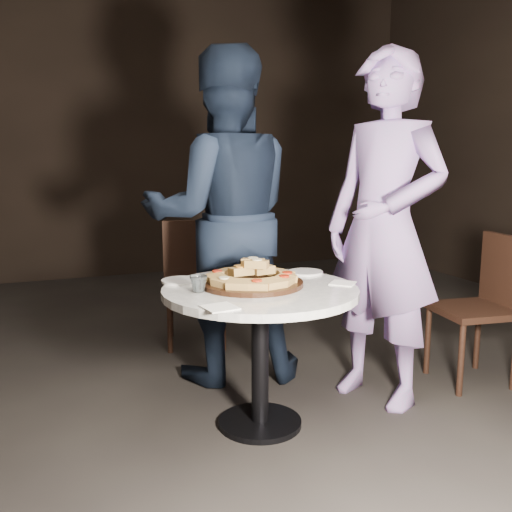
# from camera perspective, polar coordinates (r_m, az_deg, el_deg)

# --- Properties ---
(floor) EXTENTS (7.00, 7.00, 0.00)m
(floor) POSITION_cam_1_polar(r_m,az_deg,el_deg) (2.76, 0.13, -15.82)
(floor) COLOR black
(floor) RESTS_ON ground
(table) EXTENTS (0.88, 0.88, 0.64)m
(table) POSITION_cam_1_polar(r_m,az_deg,el_deg) (2.50, 0.42, -5.81)
(table) COLOR black
(table) RESTS_ON ground
(serving_board) EXTENTS (0.47, 0.47, 0.02)m
(serving_board) POSITION_cam_1_polar(r_m,az_deg,el_deg) (2.50, -0.44, -2.75)
(serving_board) COLOR black
(serving_board) RESTS_ON table
(focaccia_pile) EXTENTS (0.40, 0.40, 0.11)m
(focaccia_pile) POSITION_cam_1_polar(r_m,az_deg,el_deg) (2.50, -0.43, -1.84)
(focaccia_pile) COLOR #A98041
(focaccia_pile) RESTS_ON serving_board
(plate_left) EXTENTS (0.23, 0.23, 0.01)m
(plate_left) POSITION_cam_1_polar(r_m,az_deg,el_deg) (2.60, -7.53, -2.46)
(plate_left) COLOR white
(plate_left) RESTS_ON table
(plate_right) EXTENTS (0.17, 0.17, 0.01)m
(plate_right) POSITION_cam_1_polar(r_m,az_deg,el_deg) (2.78, 4.94, -1.62)
(plate_right) COLOR white
(plate_right) RESTS_ON table
(water_glass) EXTENTS (0.09, 0.09, 0.07)m
(water_glass) POSITION_cam_1_polar(r_m,az_deg,el_deg) (2.39, -5.76, -2.79)
(water_glass) COLOR silver
(water_glass) RESTS_ON table
(napkin_near) EXTENTS (0.13, 0.13, 0.01)m
(napkin_near) POSITION_cam_1_polar(r_m,az_deg,el_deg) (2.14, -3.64, -5.16)
(napkin_near) COLOR white
(napkin_near) RESTS_ON table
(napkin_far) EXTENTS (0.15, 0.15, 0.01)m
(napkin_far) POSITION_cam_1_polar(r_m,az_deg,el_deg) (2.57, 8.66, -2.70)
(napkin_far) COLOR white
(napkin_far) RESTS_ON table
(chair_far) EXTENTS (0.47, 0.48, 0.82)m
(chair_far) POSITION_cam_1_polar(r_m,az_deg,el_deg) (3.57, -6.08, -1.80)
(chair_far) COLOR black
(chair_far) RESTS_ON ground
(chair_right) EXTENTS (0.43, 0.41, 0.79)m
(chair_right) POSITION_cam_1_polar(r_m,az_deg,el_deg) (3.27, 22.07, -3.93)
(chair_right) COLOR black
(chair_right) RESTS_ON ground
(diner_navy) EXTENTS (0.96, 0.81, 1.75)m
(diner_navy) POSITION_cam_1_polar(r_m,az_deg,el_deg) (3.03, -3.34, 3.85)
(diner_navy) COLOR black
(diner_navy) RESTS_ON ground
(diner_teal) EXTENTS (0.63, 0.73, 1.71)m
(diner_teal) POSITION_cam_1_polar(r_m,az_deg,el_deg) (2.80, 12.72, 2.60)
(diner_teal) COLOR #866EAC
(diner_teal) RESTS_ON ground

